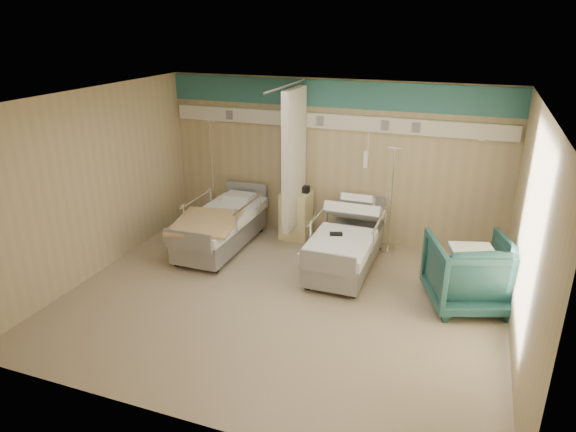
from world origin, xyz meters
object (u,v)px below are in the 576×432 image
at_px(iv_stand_left, 214,204).
at_px(visitor_armchair, 469,273).
at_px(iv_stand_right, 389,230).
at_px(bedside_cabinet, 296,215).
at_px(bed_left, 221,231).
at_px(bed_right, 346,250).

bearing_deg(iv_stand_left, visitor_armchair, -17.34).
bearing_deg(iv_stand_right, visitor_armchair, -47.46).
xyz_separation_m(bedside_cabinet, visitor_armchair, (3.00, -1.43, 0.07)).
bearing_deg(bed_left, iv_stand_right, 18.96).
height_order(bed_right, bedside_cabinet, bedside_cabinet).
xyz_separation_m(bed_right, bedside_cabinet, (-1.15, 0.90, 0.11)).
bearing_deg(bedside_cabinet, iv_stand_left, 179.00).
xyz_separation_m(bedside_cabinet, iv_stand_left, (-1.66, 0.03, -0.01)).
xyz_separation_m(bed_right, visitor_armchair, (1.85, -0.53, 0.18)).
distance_m(bed_right, bedside_cabinet, 1.46).
relative_size(bedside_cabinet, visitor_armchair, 0.78).
distance_m(visitor_armchair, iv_stand_left, 4.88).
bearing_deg(visitor_armchair, bed_right, -35.90).
relative_size(bed_right, bed_left, 1.00).
height_order(bedside_cabinet, visitor_armchair, visitor_armchair).
distance_m(bed_right, iv_stand_left, 2.96).
relative_size(bed_left, iv_stand_right, 1.20).
relative_size(iv_stand_right, iv_stand_left, 0.89).
distance_m(bed_left, iv_stand_left, 1.11).
xyz_separation_m(bed_left, visitor_armchair, (4.05, -0.53, 0.18)).
distance_m(iv_stand_right, iv_stand_left, 3.32).
relative_size(visitor_armchair, iv_stand_right, 0.60).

